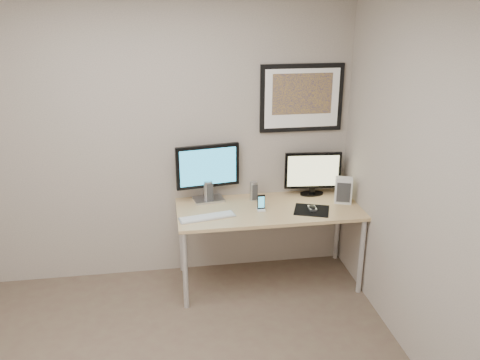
{
  "coord_description": "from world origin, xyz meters",
  "views": [
    {
      "loc": [
        0.12,
        -2.64,
        2.49
      ],
      "look_at": [
        0.71,
        1.1,
        1.1
      ],
      "focal_mm": 38.0,
      "sensor_mm": 36.0,
      "label": 1
    }
  ],
  "objects": [
    {
      "name": "room",
      "position": [
        0.0,
        0.45,
        1.64
      ],
      "size": [
        3.6,
        3.6,
        3.6
      ],
      "color": "white",
      "rests_on": "ground"
    },
    {
      "name": "desk",
      "position": [
        1.0,
        1.35,
        0.66
      ],
      "size": [
        1.6,
        0.7,
        0.73
      ],
      "color": "tan",
      "rests_on": "floor"
    },
    {
      "name": "framed_art",
      "position": [
        1.35,
        1.68,
        1.62
      ],
      "size": [
        0.75,
        0.04,
        0.6
      ],
      "color": "black",
      "rests_on": "room"
    },
    {
      "name": "monitor_large",
      "position": [
        0.5,
        1.6,
        1.02
      ],
      "size": [
        0.57,
        0.22,
        0.52
      ],
      "rotation": [
        0.0,
        0.0,
        0.16
      ],
      "color": "#B6B6BB",
      "rests_on": "desk"
    },
    {
      "name": "monitor_tv",
      "position": [
        1.46,
        1.59,
        0.95
      ],
      "size": [
        0.52,
        0.14,
        0.41
      ],
      "rotation": [
        0.0,
        0.0,
        -0.09
      ],
      "color": "black",
      "rests_on": "desk"
    },
    {
      "name": "speaker_left",
      "position": [
        0.49,
        1.57,
        0.83
      ],
      "size": [
        0.1,
        0.1,
        0.2
      ],
      "primitive_type": "cylinder",
      "rotation": [
        0.0,
        0.0,
        0.32
      ],
      "color": "#B6B6BB",
      "rests_on": "desk"
    },
    {
      "name": "speaker_right",
      "position": [
        0.9,
        1.55,
        0.82
      ],
      "size": [
        0.08,
        0.08,
        0.17
      ],
      "primitive_type": "cylinder",
      "rotation": [
        0.0,
        0.0,
        0.18
      ],
      "color": "#B6B6BB",
      "rests_on": "desk"
    },
    {
      "name": "phone_dock",
      "position": [
        0.92,
        1.3,
        0.8
      ],
      "size": [
        0.07,
        0.07,
        0.15
      ],
      "primitive_type": "cube",
      "rotation": [
        0.0,
        0.0,
        0.06
      ],
      "color": "black",
      "rests_on": "desk"
    },
    {
      "name": "keyboard",
      "position": [
        0.45,
        1.22,
        0.74
      ],
      "size": [
        0.49,
        0.22,
        0.02
      ],
      "primitive_type": "cube",
      "rotation": [
        0.0,
        0.0,
        0.2
      ],
      "color": "#B8B8BD",
      "rests_on": "desk"
    },
    {
      "name": "mousepad",
      "position": [
        1.35,
        1.23,
        0.73
      ],
      "size": [
        0.37,
        0.35,
        0.0
      ],
      "primitive_type": "cube",
      "rotation": [
        0.0,
        0.0,
        -0.35
      ],
      "color": "black",
      "rests_on": "desk"
    },
    {
      "name": "mouse",
      "position": [
        1.36,
        1.25,
        0.75
      ],
      "size": [
        0.06,
        0.1,
        0.03
      ],
      "primitive_type": "ellipsoid",
      "rotation": [
        0.0,
        0.0,
        -0.05
      ],
      "color": "black",
      "rests_on": "mousepad"
    },
    {
      "name": "fan_unit",
      "position": [
        1.68,
        1.37,
        0.84
      ],
      "size": [
        0.18,
        0.15,
        0.23
      ],
      "primitive_type": "cube",
      "rotation": [
        0.0,
        0.0,
        -0.33
      ],
      "color": "silver",
      "rests_on": "desk"
    }
  ]
}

